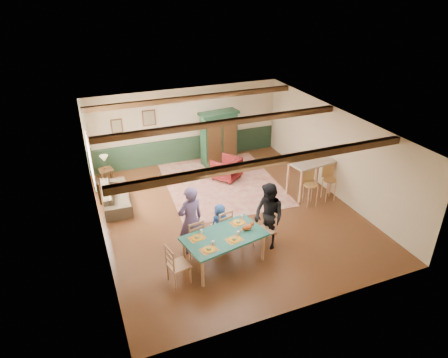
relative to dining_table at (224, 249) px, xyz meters
name	(u,v)px	position (x,y,z in m)	size (l,w,h in m)	color
floor	(228,213)	(0.95, 2.05, -0.39)	(8.00, 8.00, 0.00)	#492614
wall_back	(186,125)	(0.95, 6.05, 0.96)	(7.00, 0.02, 2.70)	beige
wall_left	(97,194)	(-2.55, 2.05, 0.96)	(0.02, 8.00, 2.70)	beige
wall_right	(335,152)	(4.45, 2.05, 0.96)	(0.02, 8.00, 2.70)	beige
ceiling	(229,124)	(0.95, 2.05, 2.31)	(7.00, 8.00, 0.02)	white
wainscot_back	(187,149)	(0.95, 6.03, 0.06)	(6.95, 0.03, 0.90)	#1A3020
ceiling_beam_front	(270,162)	(0.95, -0.25, 2.22)	(6.95, 0.16, 0.16)	#321E0D
ceiling_beam_mid	(223,123)	(0.95, 2.45, 2.22)	(6.95, 0.16, 0.16)	#321E0D
ceiling_beam_back	(193,98)	(0.95, 5.05, 2.22)	(6.95, 0.16, 0.16)	#321E0D
window_left	(91,160)	(-2.52, 3.75, 1.16)	(0.06, 1.60, 1.30)	white
picture_left_wall	(99,191)	(-2.52, 1.45, 1.36)	(0.04, 0.42, 0.52)	tan
picture_back_a	(149,118)	(-0.35, 6.02, 1.41)	(0.45, 0.04, 0.55)	tan
picture_back_b	(117,126)	(-1.45, 6.02, 1.26)	(0.38, 0.04, 0.48)	tan
dining_table	(224,249)	(0.00, 0.00, 0.00)	(1.88, 1.05, 0.78)	#1E6052
dining_chair_far_left	(193,236)	(-0.56, 0.66, 0.10)	(0.44, 0.46, 0.99)	tan
dining_chair_far_right	(222,225)	(0.26, 0.82, 0.10)	(0.44, 0.46, 0.99)	tan
dining_chair_end_left	(179,264)	(-1.18, -0.24, 0.10)	(0.44, 0.46, 0.99)	tan
dining_chair_end_right	(265,230)	(1.18, 0.24, 0.10)	(0.44, 0.46, 0.99)	tan
person_man	(191,220)	(-0.58, 0.74, 0.51)	(0.66, 0.43, 1.81)	#655089
person_woman	(269,216)	(1.28, 0.26, 0.47)	(0.84, 0.65, 1.73)	black
person_child	(220,223)	(0.25, 0.90, 0.13)	(0.51, 0.33, 1.05)	#27529D
cat	(247,227)	(0.58, 0.01, 0.49)	(0.38, 0.15, 0.19)	#CB5723
place_setting_near_left	(209,248)	(-0.51, -0.37, 0.45)	(0.42, 0.31, 0.11)	gold
place_setting_near_center	(234,238)	(0.15, -0.24, 0.45)	(0.42, 0.31, 0.11)	gold
place_setting_far_left	(197,236)	(-0.62, 0.14, 0.45)	(0.42, 0.31, 0.11)	gold
place_setting_far_right	(238,221)	(0.51, 0.37, 0.45)	(0.42, 0.31, 0.11)	gold
area_rug	(222,183)	(1.44, 3.79, -0.39)	(3.54, 4.20, 0.01)	beige
armoire	(219,138)	(1.94, 5.34, 0.58)	(1.38, 0.55, 1.95)	black
armchair	(226,168)	(1.72, 4.09, -0.02)	(0.80, 0.83, 0.75)	#440D12
sofa	(116,196)	(-1.98, 3.76, -0.11)	(1.95, 0.76, 0.57)	#3B3125
end_table	(107,176)	(-2.06, 5.24, -0.13)	(0.42, 0.42, 0.52)	#321E0D
table_lamp	(105,162)	(-2.06, 5.24, 0.37)	(0.26, 0.26, 0.48)	#CDBE84
counter_table	(310,178)	(3.71, 2.15, 0.18)	(1.37, 0.80, 1.14)	#B4A38C
bar_stool_left	(311,189)	(3.36, 1.55, 0.16)	(0.39, 0.43, 1.11)	#AB7B42
bar_stool_right	(329,184)	(4.08, 1.65, 0.15)	(0.38, 0.42, 1.08)	#AB7B42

